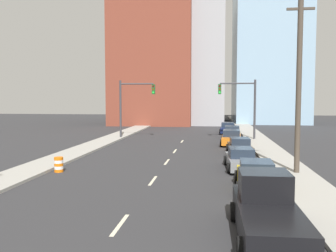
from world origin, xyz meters
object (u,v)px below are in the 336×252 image
Objects in this scene: sedan_orange at (231,138)px; sedan_tan at (232,132)px; utility_pole_right_mid at (299,84)px; sedan_navy at (228,128)px; traffic_signal_left at (130,101)px; pickup_truck_black at (267,212)px; sedan_gray at (241,159)px; traffic_signal_right at (245,101)px; sedan_brown at (240,147)px; sedan_yellow at (256,176)px; traffic_barrel at (59,165)px.

sedan_tan is (0.35, 6.67, -0.05)m from sedan_orange.
sedan_navy is at bearing 96.76° from utility_pole_right_mid.
traffic_signal_left is 1.16× the size of pickup_truck_black.
sedan_gray is 1.03× the size of sedan_navy.
sedan_navy reaches higher than sedan_gray.
traffic_signal_right is 17.69m from sedan_gray.
sedan_yellow is at bearing -92.24° from sedan_brown.
sedan_tan is at bearing 86.74° from sedan_gray.
traffic_signal_left is 31.75m from pickup_truck_black.
sedan_navy is at bearing 87.55° from sedan_gray.
traffic_signal_right is at bearing 86.42° from pickup_truck_black.
utility_pole_right_mid is at bearing -74.27° from sedan_orange.
pickup_truck_black is 1.27× the size of sedan_yellow.
utility_pole_right_mid is 1.86× the size of pickup_truck_black.
sedan_tan is at bearing 10.51° from traffic_signal_left.
traffic_signal_left is 12.90m from traffic_signal_right.
sedan_navy is at bearing 88.74° from sedan_brown.
utility_pole_right_mid is 11.22× the size of traffic_barrel.
traffic_signal_right reaches higher than sedan_orange.
traffic_signal_left is 1.37× the size of sedan_orange.
sedan_yellow is at bearing -86.33° from sedan_navy.
sedan_yellow is 5.53m from sedan_gray.
pickup_truck_black is 1.23× the size of sedan_navy.
sedan_tan is (0.31, 31.62, -0.21)m from pickup_truck_black.
traffic_signal_right is at bearing 88.60° from sedan_yellow.
traffic_signal_left is at bearing -167.94° from sedan_tan.
sedan_orange is 12.33m from sedan_navy.
sedan_yellow is 0.99× the size of sedan_tan.
traffic_signal_left is at bearing 161.23° from sedan_orange.
sedan_navy is at bearing 92.17° from sedan_yellow.
traffic_signal_left is 1.00× the size of traffic_signal_right.
pickup_truck_black is (11.35, -29.45, -3.43)m from traffic_signal_left.
sedan_gray reaches higher than sedan_brown.
traffic_barrel is at bearing 138.95° from pickup_truck_black.
sedan_gray is 1.06× the size of sedan_brown.
sedan_brown is 6.03m from sedan_orange.
utility_pole_right_mid is 15.51m from traffic_barrel.
traffic_signal_left reaches higher than sedan_brown.
utility_pole_right_mid reaches higher than sedan_gray.
sedan_orange reaches higher than sedan_yellow.
sedan_tan is at bearing 119.81° from traffic_signal_right.
sedan_navy is at bearing 67.28° from traffic_barrel.
sedan_navy is at bearing 34.45° from traffic_signal_left.
traffic_signal_left and traffic_signal_right have the same top height.
sedan_brown is 0.96× the size of sedan_navy.
sedan_navy is at bearing 94.27° from sedan_tan.
sedan_yellow reaches higher than sedan_brown.
traffic_signal_right is at bearing 73.52° from sedan_orange.
sedan_yellow is 12.23m from sedan_brown.
utility_pole_right_mid is 12.00m from pickup_truck_black.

